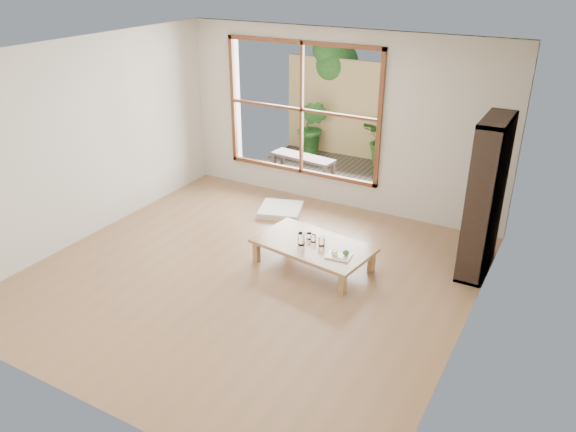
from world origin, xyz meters
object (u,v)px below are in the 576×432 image
food_tray (340,255)px  garden_bench (303,159)px  bookshelf (486,198)px  low_table (313,246)px

food_tray → garden_bench: size_ratio=0.26×
bookshelf → food_tray: bookshelf is taller
low_table → bookshelf: bookshelf is taller
bookshelf → food_tray: size_ratio=6.21×
low_table → food_tray: bearing=-10.0°
low_table → garden_bench: bearing=128.6°
low_table → bookshelf: size_ratio=0.80×
low_table → food_tray: size_ratio=4.96×
low_table → food_tray: 0.45m
low_table → food_tray: food_tray is taller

